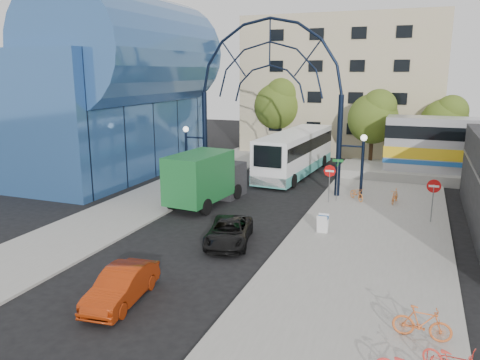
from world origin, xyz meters
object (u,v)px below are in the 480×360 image
at_px(do_not_enter_sign, 433,190).
at_px(green_truck, 207,178).
at_px(bike_near_b, 395,196).
at_px(stop_sign, 330,174).
at_px(sandwich_board, 323,221).
at_px(bike_far_b, 422,323).
at_px(tree_north_c, 446,120).
at_px(gateway_arch, 269,70).
at_px(bike_near_a, 357,194).
at_px(black_suv, 229,232).
at_px(tree_north_b, 280,103).
at_px(tree_north_a, 374,116).
at_px(red_sedan, 121,286).
at_px(street_name_sign, 337,171).
at_px(city_bus, 296,152).

bearing_deg(do_not_enter_sign, green_truck, -176.80).
bearing_deg(bike_near_b, stop_sign, -151.55).
distance_m(sandwich_board, bike_near_b, 8.05).
relative_size(bike_near_b, bike_far_b, 0.84).
bearing_deg(sandwich_board, tree_north_c, 73.45).
bearing_deg(gateway_arch, tree_north_c, 48.96).
height_order(green_truck, bike_near_a, green_truck).
bearing_deg(sandwich_board, black_suv, -144.33).
bearing_deg(sandwich_board, tree_north_b, 111.59).
height_order(do_not_enter_sign, tree_north_c, tree_north_c).
xyz_separation_m(gateway_arch, tree_north_a, (6.12, 11.93, -3.95)).
height_order(tree_north_c, bike_far_b, tree_north_c).
bearing_deg(green_truck, do_not_enter_sign, 8.58).
height_order(stop_sign, do_not_enter_sign, stop_sign).
bearing_deg(black_suv, red_sedan, -114.56).
distance_m(street_name_sign, black_suv, 10.42).
height_order(city_bus, red_sedan, city_bus).
bearing_deg(bike_far_b, bike_near_b, 8.67).
height_order(street_name_sign, green_truck, green_truck).
bearing_deg(tree_north_a, black_suv, -101.51).
distance_m(tree_north_c, bike_far_b, 31.13).
xyz_separation_m(street_name_sign, green_truck, (-7.87, -3.36, -0.39)).
xyz_separation_m(tree_north_a, green_truck, (-8.79, -16.69, -2.87)).
xyz_separation_m(tree_north_a, tree_north_b, (-10.00, 4.00, 0.66)).
relative_size(red_sedan, bike_near_b, 2.58).
relative_size(gateway_arch, tree_north_c, 2.10).
bearing_deg(gateway_arch, tree_north_b, 103.68).
relative_size(sandwich_board, bike_near_a, 0.60).
bearing_deg(city_bus, do_not_enter_sign, -40.47).
bearing_deg(gateway_arch, green_truck, -119.26).
bearing_deg(bike_near_b, bike_near_a, -168.06).
bearing_deg(bike_far_b, tree_north_b, 26.38).
relative_size(tree_north_a, red_sedan, 1.77).
bearing_deg(red_sedan, tree_north_c, 62.77).
bearing_deg(red_sedan, tree_north_a, 71.98).
distance_m(bike_near_a, bike_far_b, 16.74).
height_order(black_suv, red_sedan, red_sedan).
bearing_deg(tree_north_b, bike_far_b, -66.29).
bearing_deg(tree_north_b, tree_north_c, -7.12).
height_order(city_bus, bike_near_b, city_bus).
relative_size(do_not_enter_sign, red_sedan, 0.63).
distance_m(tree_north_b, black_suv, 27.84).
bearing_deg(tree_north_b, sandwich_board, -68.41).
relative_size(city_bus, bike_far_b, 7.19).
bearing_deg(tree_north_a, gateway_arch, -117.17).
bearing_deg(green_truck, street_name_sign, 28.53).
relative_size(gateway_arch, red_sedan, 3.44).
relative_size(sandwich_board, green_truck, 0.14).
bearing_deg(red_sedan, tree_north_b, 89.98).
xyz_separation_m(street_name_sign, bike_far_b, (5.37, -15.56, -1.46)).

